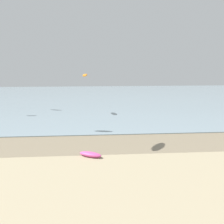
{
  "coord_description": "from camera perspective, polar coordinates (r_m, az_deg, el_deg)",
  "views": [
    {
      "loc": [
        1.65,
        -6.14,
        9.15
      ],
      "look_at": [
        3.14,
        11.86,
        5.76
      ],
      "focal_mm": 42.19,
      "sensor_mm": 36.0,
      "label": 1
    }
  ],
  "objects": [
    {
      "name": "kite_aloft_0",
      "position": [
        46.93,
        -5.91,
        7.93
      ],
      "size": [
        1.31,
        2.68,
        0.72
      ],
      "primitive_type": "ellipsoid",
      "rotation": [
        -0.43,
        0.0,
        1.73
      ],
      "color": "orange"
    },
    {
      "name": "sea",
      "position": [
        68.12,
        -6.09,
        2.91
      ],
      "size": [
        160.0,
        70.0,
        0.1
      ],
      "primitive_type": "cube",
      "color": "#7F939E",
      "rests_on": "ground"
    },
    {
      "name": "grounded_kite",
      "position": [
        26.38,
        -4.69,
        -9.13
      ],
      "size": [
        2.52,
        1.94,
        0.48
      ],
      "primitive_type": "ellipsoid",
      "rotation": [
        0.0,
        0.0,
        2.62
      ],
      "color": "#E54C99",
      "rests_on": "ground"
    },
    {
      "name": "wet_sand_strip",
      "position": [
        30.32,
        -7.69,
        -7.01
      ],
      "size": [
        120.0,
        7.26,
        0.01
      ],
      "primitive_type": "cube",
      "color": "#84755B",
      "rests_on": "ground"
    }
  ]
}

